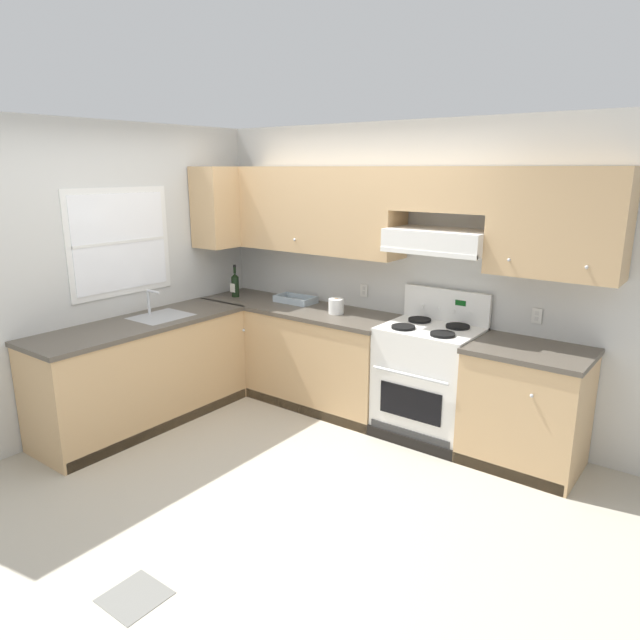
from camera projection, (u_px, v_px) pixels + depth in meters
name	position (u px, v px, depth m)	size (l,w,h in m)	color
ground_plane	(249.00, 463.00, 4.36)	(7.04, 7.04, 0.00)	#B2AA99
floor_accent_tile	(135.00, 596.00, 3.00)	(0.30, 0.30, 0.01)	slate
wall_back	(402.00, 251.00, 4.93)	(4.68, 0.57, 2.55)	silver
wall_left	(133.00, 264.00, 5.12)	(0.47, 4.00, 2.55)	silver
counter_back_run	(353.00, 366.00, 5.15)	(3.60, 0.65, 0.91)	tan
counter_left_run	(143.00, 372.00, 4.97)	(0.63, 1.91, 1.13)	tan
stove	(428.00, 381.00, 4.72)	(0.76, 0.62, 1.20)	white
wine_bottle	(235.00, 284.00, 5.77)	(0.08, 0.08, 0.32)	black
bowl	(296.00, 300.00, 5.55)	(0.39, 0.22, 0.06)	#9EADB7
paper_towel_roll	(336.00, 306.00, 5.12)	(0.14, 0.14, 0.14)	white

